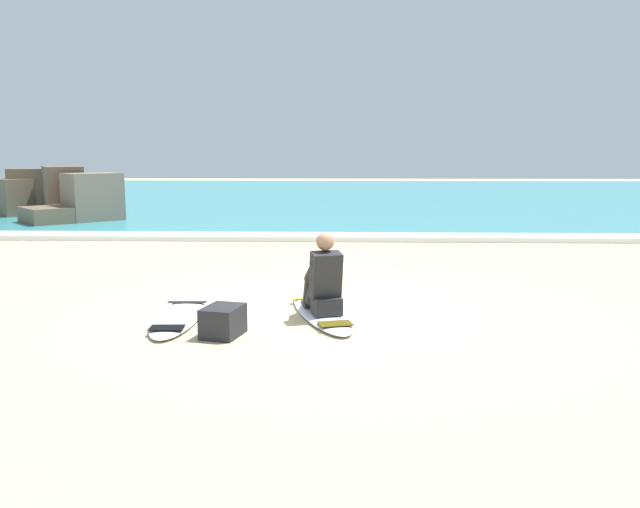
{
  "coord_description": "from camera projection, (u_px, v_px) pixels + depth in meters",
  "views": [
    {
      "loc": [
        0.38,
        -7.92,
        1.94
      ],
      "look_at": [
        0.06,
        0.97,
        0.55
      ],
      "focal_mm": 36.95,
      "sensor_mm": 36.0,
      "label": 1
    }
  ],
  "objects": [
    {
      "name": "surfboard_main",
      "position": [
        321.0,
        312.0,
        7.89
      ],
      "size": [
        1.07,
        2.26,
        0.08
      ],
      "color": "silver",
      "rests_on": "ground"
    },
    {
      "name": "sea",
      "position": [
        335.0,
        196.0,
        28.17
      ],
      "size": [
        80.0,
        28.0,
        0.1
      ],
      "primitive_type": "cube",
      "color": "teal",
      "rests_on": "ground"
    },
    {
      "name": "ground_plane",
      "position": [
        313.0,
        310.0,
        8.13
      ],
      "size": [
        80.0,
        80.0,
        0.0
      ],
      "primitive_type": "plane",
      "color": "#CCB584"
    },
    {
      "name": "surfer_seated",
      "position": [
        324.0,
        282.0,
        7.67
      ],
      "size": [
        0.52,
        0.77,
        0.95
      ],
      "color": "#232326",
      "rests_on": "surfboard_main"
    },
    {
      "name": "breaking_foam",
      "position": [
        327.0,
        237.0,
        14.64
      ],
      "size": [
        80.0,
        0.9,
        0.11
      ],
      "primitive_type": "cube",
      "color": "white",
      "rests_on": "ground"
    },
    {
      "name": "beach_bag",
      "position": [
        223.0,
        321.0,
        6.96
      ],
      "size": [
        0.46,
        0.55,
        0.32
      ],
      "primitive_type": "cube",
      "rotation": [
        0.0,
        0.0,
        -0.24
      ],
      "color": "#232328",
      "rests_on": "ground"
    },
    {
      "name": "surfboard_spare_near",
      "position": [
        178.0,
        316.0,
        7.68
      ],
      "size": [
        0.63,
        2.04,
        0.08
      ],
      "color": "silver",
      "rests_on": "ground"
    },
    {
      "name": "rock_outcrop_distant",
      "position": [
        54.0,
        198.0,
        18.59
      ],
      "size": [
        4.52,
        4.04,
        1.53
      ],
      "color": "brown",
      "rests_on": "ground"
    }
  ]
}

